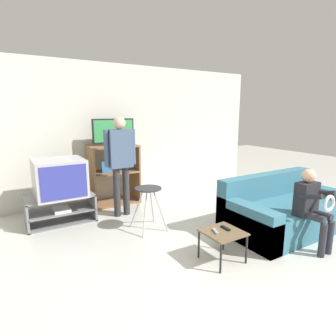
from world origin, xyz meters
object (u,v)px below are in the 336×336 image
television_main (60,178)px  snack_table (223,235)px  folding_stool (148,195)px  tv_stand (61,209)px  remote_control_black (226,228)px  media_shelf (114,174)px  remote_control_white (215,231)px  television_flat (114,133)px  couch (284,211)px  person_standing_adult (120,157)px  person_seated_child (312,203)px

television_main → snack_table: television_main is taller
folding_stool → snack_table: folding_stool is taller
tv_stand → folding_stool: folding_stool is taller
television_main → remote_control_black: 2.60m
media_shelf → remote_control_white: media_shelf is taller
media_shelf → remote_control_black: (0.39, -2.62, -0.19)m
media_shelf → remote_control_black: bearing=-81.5°
tv_stand → television_flat: size_ratio=1.28×
television_main → snack_table: size_ratio=1.67×
television_main → folding_stool: 1.41m
television_main → television_flat: size_ratio=0.93×
remote_control_white → couch: 1.51m
tv_stand → couch: (2.79, -1.96, 0.05)m
television_flat → folding_stool: size_ratio=1.22×
person_standing_adult → television_main: bearing=168.1°
media_shelf → snack_table: size_ratio=2.55×
tv_stand → snack_table: (1.38, -2.19, 0.11)m
person_seated_child → media_shelf: bearing=116.2°
tv_stand → media_shelf: media_shelf is taller
snack_table → person_seated_child: (1.16, -0.33, 0.28)m
snack_table → remote_control_black: size_ratio=3.01×
television_main → person_seated_child: (2.51, -2.51, -0.12)m
media_shelf → person_seated_child: size_ratio=1.09×
person_seated_child → remote_control_white: bearing=163.8°
media_shelf → person_standing_adult: person_standing_adult is taller
television_main → person_seated_child: size_ratio=0.71×
television_flat → folding_stool: television_flat is taller
folding_stool → couch: 2.02m
person_standing_adult → person_seated_child: bearing=-55.5°
remote_control_white → couch: (1.49, 0.19, -0.11)m
television_main → snack_table: 2.60m
television_flat → person_standing_adult: (-0.14, -0.66, -0.34)m
folding_stool → television_flat: bearing=88.9°
media_shelf → remote_control_white: (0.23, -2.63, -0.19)m
television_main → couch: bearing=-35.2°
tv_stand → media_shelf: bearing=24.0°
tv_stand → person_seated_child: person_seated_child is taller
television_main → remote_control_white: bearing=-59.4°
tv_stand → media_shelf: size_ratio=0.91×
television_main → media_shelf: bearing=24.7°
tv_stand → remote_control_white: (1.29, -2.16, 0.16)m
television_flat → snack_table: 2.85m
remote_control_white → television_flat: bearing=116.5°
snack_table → remote_control_white: 0.10m
television_flat → person_standing_adult: 0.76m
person_standing_adult → person_seated_child: person_standing_adult is taller
media_shelf → remote_control_white: bearing=-84.9°
couch → folding_stool: bearing=149.7°
snack_table → television_flat: bearing=96.3°
remote_control_black → media_shelf: bearing=100.8°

